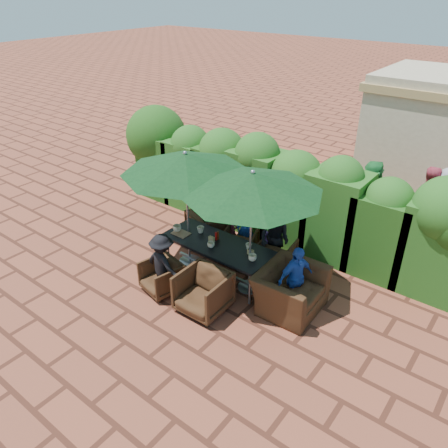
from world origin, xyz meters
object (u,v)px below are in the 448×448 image
Objects in this scene: umbrella_left at (185,164)px; umbrella_right at (252,183)px; chair_far_right at (277,252)px; chair_near_left at (161,276)px; dining_table at (217,247)px; chair_far_left at (209,226)px; chair_near_right at (203,290)px; chair_end_right at (291,284)px; chair_far_mid at (240,242)px.

umbrella_right is at bearing 0.56° from umbrella_left.
chair_near_left is (-1.31, -2.03, 0.00)m from chair_far_right.
chair_near_left is (-1.27, -1.08, -1.87)m from umbrella_right.
chair_far_left is (-0.93, 0.87, -0.25)m from dining_table.
dining_table is at bearing 113.47° from chair_near_right.
dining_table is 1.87× the size of chair_end_right.
chair_far_right is at bearing 31.91° from umbrella_left.
chair_far_mid is at bearing 134.51° from umbrella_right.
chair_end_right is (1.65, 0.01, -0.15)m from dining_table.
chair_far_right is (0.84, 0.13, -0.01)m from chair_far_mid.
umbrella_right is (0.75, 0.03, 1.54)m from dining_table.
chair_near_right reaches higher than chair_far_left.
umbrella_left is 2.91× the size of chair_near_right.
chair_far_right is at bearing 88.08° from umbrella_right.
chair_far_right is at bearing 69.98° from chair_near_left.
chair_far_mid is 1.02× the size of chair_near_left.
chair_far_mid is at bearing 104.29° from chair_near_right.
chair_far_left reaches higher than chair_near_left.
chair_near_right is (0.46, -0.99, -0.25)m from dining_table.
chair_near_left is at bearing 50.06° from chair_far_right.
chair_far_mid reaches higher than chair_far_right.
dining_table is 3.28× the size of chair_far_right.
chair_far_mid is (0.71, 0.83, -1.86)m from umbrella_left.
chair_near_left is 0.57× the size of chair_end_right.
chair_near_right is (-0.29, -1.02, -1.79)m from umbrella_right.
chair_end_right is at bearing -0.29° from umbrella_left.
chair_far_mid is 0.83× the size of chair_near_right.
dining_table is at bearing 88.15° from chair_end_right.
chair_near_left is at bearing 56.08° from chair_far_mid.
umbrella_left is 2.93× the size of chair_far_left.
umbrella_left is at bearing 178.55° from dining_table.
chair_far_mid is 0.58× the size of chair_end_right.
chair_end_right is (0.90, -0.03, -1.69)m from umbrella_right.
dining_table is at bearing -177.37° from umbrella_right.
umbrella_right is 3.67× the size of chair_near_left.
chair_far_left is at bearing -3.36° from chair_far_right.
chair_far_right is 1.32m from chair_end_right.
chair_near_left is (-0.53, -1.05, -0.33)m from dining_table.
umbrella_right is 2.59m from chair_far_left.
chair_near_right is at bearing 73.50° from chair_far_right.
chair_far_mid is at bearing 1.77° from chair_far_right.
chair_end_right reaches higher than chair_far_right.
chair_end_right reaches higher than chair_near_right.
chair_near_right is (0.51, -1.84, 0.07)m from chair_far_mid.
chair_near_right reaches higher than chair_far_mid.
chair_far_right is (0.78, 0.99, -0.33)m from dining_table.
chair_far_left is 1.96m from chair_near_left.
umbrella_left is at bearing 124.73° from chair_far_left.
umbrella_right is at bearing 86.18° from chair_end_right.
umbrella_right is 1.91m from chair_end_right.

